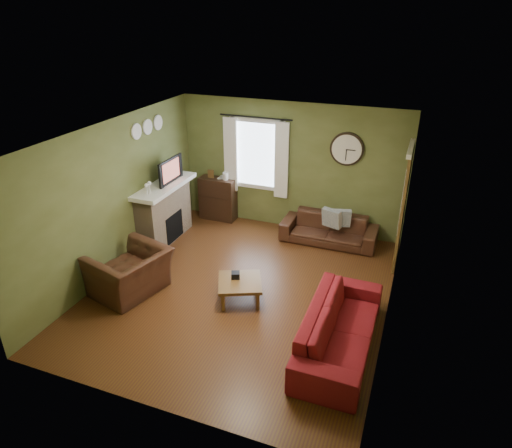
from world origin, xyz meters
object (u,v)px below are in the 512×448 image
(sofa_red, at_px, (340,328))
(armchair, at_px, (130,272))
(bookshelf, at_px, (218,199))
(sofa_brown, at_px, (329,229))
(coffee_table, at_px, (240,290))

(sofa_red, relative_size, armchair, 1.95)
(armchair, bearing_deg, sofa_red, 102.16)
(sofa_red, bearing_deg, bookshelf, 45.78)
(sofa_brown, bearing_deg, bookshelf, 174.89)
(sofa_red, bearing_deg, armchair, 87.76)
(bookshelf, xyz_separation_m, armchair, (-0.12, -3.08, -0.10))
(armchair, bearing_deg, bookshelf, -167.83)
(bookshelf, xyz_separation_m, coffee_table, (1.62, -2.67, -0.29))
(armchair, relative_size, coffee_table, 1.70)
(sofa_brown, distance_m, armchair, 3.87)
(bookshelf, bearing_deg, coffee_table, -58.73)
(sofa_brown, bearing_deg, sofa_red, -74.79)
(sofa_brown, height_order, sofa_red, sofa_red)
(bookshelf, relative_size, armchair, 0.82)
(bookshelf, relative_size, coffee_table, 1.40)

